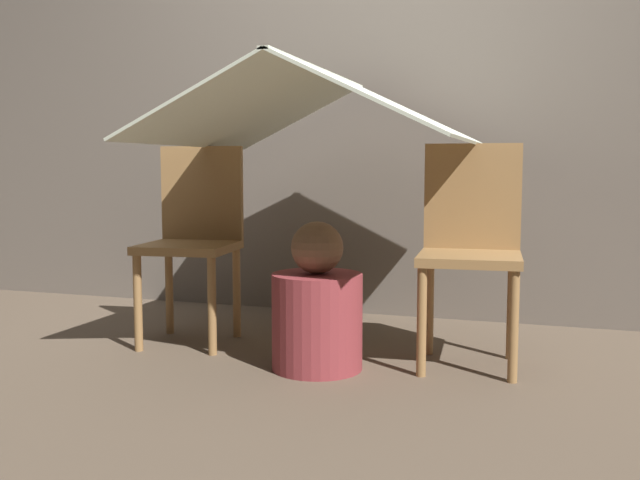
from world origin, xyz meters
name	(u,v)px	position (x,y,z in m)	size (l,w,h in m)	color
ground_plane	(305,366)	(0.00, 0.00, 0.00)	(8.80, 8.80, 0.00)	brown
wall_back	(374,76)	(0.00, 1.08, 1.25)	(7.00, 0.05, 2.50)	#6B6056
chair_left	(194,234)	(-0.62, 0.25, 0.48)	(0.43, 0.43, 0.87)	olive
chair_right	(471,243)	(0.60, 0.25, 0.48)	(0.41, 0.41, 0.87)	olive
sheet_canopy	(320,106)	(0.00, 0.18, 1.02)	(1.22, 1.19, 0.30)	silver
person_front	(317,310)	(0.05, -0.02, 0.23)	(0.35, 0.35, 0.57)	maroon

